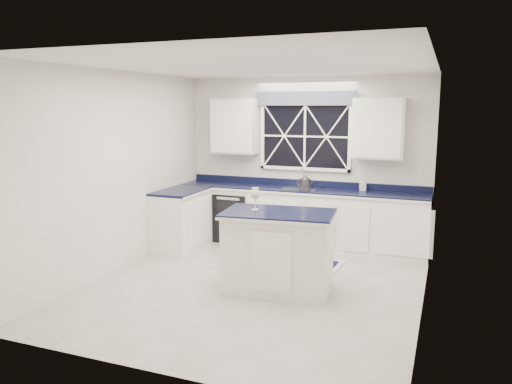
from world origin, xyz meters
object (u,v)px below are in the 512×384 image
at_px(faucet, 303,177).
at_px(kettle, 305,182).
at_px(wine_glass, 255,195).
at_px(soap_bottle, 363,184).
at_px(dishwasher, 236,216).
at_px(island, 278,251).

distance_m(faucet, kettle, 0.20).
xyz_separation_m(wine_glass, soap_bottle, (0.95, 2.14, -0.13)).
bearing_deg(kettle, dishwasher, -163.11).
xyz_separation_m(island, soap_bottle, (0.65, 2.14, 0.55)).
relative_size(kettle, wine_glass, 1.09).
relative_size(wine_glass, soap_bottle, 1.35).
height_order(dishwasher, kettle, kettle).
distance_m(faucet, island, 2.28).
xyz_separation_m(dishwasher, soap_bottle, (2.06, 0.16, 0.63)).
height_order(dishwasher, wine_glass, wine_glass).
distance_m(dishwasher, faucet, 1.31).
bearing_deg(kettle, wine_glass, -75.82).
bearing_deg(dishwasher, island, -54.50).
relative_size(faucet, kettle, 1.02).
height_order(island, soap_bottle, soap_bottle).
bearing_deg(faucet, dishwasher, -169.98).
xyz_separation_m(faucet, soap_bottle, (0.96, -0.04, -0.06)).
xyz_separation_m(dishwasher, wine_glass, (1.11, -1.98, 0.76)).
distance_m(wine_glass, soap_bottle, 2.35).
bearing_deg(dishwasher, wine_glass, -60.68).
height_order(dishwasher, island, island).
bearing_deg(soap_bottle, island, -106.79).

